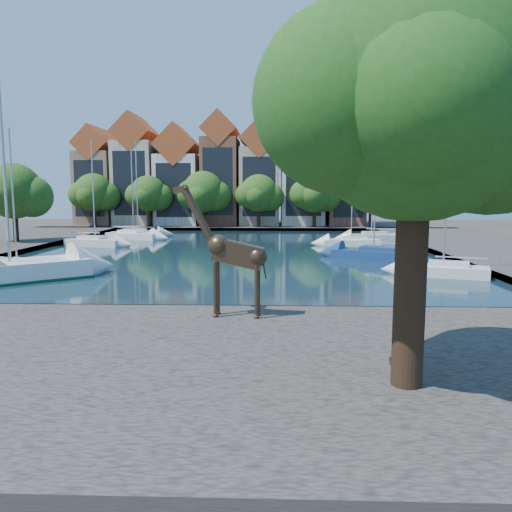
{
  "coord_description": "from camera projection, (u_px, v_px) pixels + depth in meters",
  "views": [
    {
      "loc": [
        4.01,
        -21.55,
        5.46
      ],
      "look_at": [
        3.31,
        -0.43,
        2.75
      ],
      "focal_mm": 35.0,
      "sensor_mm": 36.0,
      "label": 1
    }
  ],
  "objects": [
    {
      "name": "sailboat_left_b",
      "position": [
        18.0,
        271.0,
        31.28
      ],
      "size": [
        5.52,
        3.42,
        9.26
      ],
      "color": "navy",
      "rests_on": "water_basin"
    },
    {
      "name": "far_quay",
      "position": [
        247.0,
        226.0,
        77.67
      ],
      "size": [
        60.0,
        16.0,
        0.5
      ],
      "primitive_type": "cube",
      "color": "#4E4844",
      "rests_on": "ground"
    },
    {
      "name": "townhouse_west_inner",
      "position": [
        179.0,
        180.0,
        77.11
      ],
      "size": [
        6.43,
        9.18,
        15.15
      ],
      "color": "silver",
      "rests_on": "far_quay"
    },
    {
      "name": "right_quay",
      "position": [
        504.0,
        250.0,
        45.12
      ],
      "size": [
        14.0,
        52.0,
        0.5
      ],
      "primitive_type": "cube",
      "color": "#4E4844",
      "rests_on": "ground"
    },
    {
      "name": "far_tree_mid_west",
      "position": [
        204.0,
        193.0,
        71.77
      ],
      "size": [
        7.8,
        6.0,
        8.0
      ],
      "color": "#332114",
      "rests_on": "far_quay"
    },
    {
      "name": "sailboat_right_a",
      "position": [
        443.0,
        268.0,
        32.08
      ],
      "size": [
        5.81,
        3.67,
        10.14
      ],
      "color": "silver",
      "rests_on": "water_basin"
    },
    {
      "name": "townhouse_west_end",
      "position": [
        99.0,
        180.0,
        77.52
      ],
      "size": [
        5.44,
        9.18,
        14.93
      ],
      "color": "#90684F",
      "rests_on": "far_quay"
    },
    {
      "name": "sailboat_left_e",
      "position": [
        138.0,
        233.0,
        59.32
      ],
      "size": [
        6.3,
        4.4,
        11.24
      ],
      "color": "silver",
      "rests_on": "water_basin"
    },
    {
      "name": "sailboat_right_c",
      "position": [
        351.0,
        241.0,
        50.69
      ],
      "size": [
        5.76,
        2.17,
        8.09
      ],
      "color": "white",
      "rests_on": "water_basin"
    },
    {
      "name": "far_tree_far_west",
      "position": [
        94.0,
        194.0,
        72.31
      ],
      "size": [
        7.28,
        5.6,
        7.68
      ],
      "color": "#332114",
      "rests_on": "far_quay"
    },
    {
      "name": "townhouse_center",
      "position": [
        221.0,
        173.0,
        76.76
      ],
      "size": [
        5.44,
        9.18,
        16.93
      ],
      "color": "brown",
      "rests_on": "far_quay"
    },
    {
      "name": "townhouse_east_mid",
      "position": [
        302.0,
        175.0,
        76.38
      ],
      "size": [
        6.43,
        9.18,
        16.65
      ],
      "color": "beige",
      "rests_on": "far_quay"
    },
    {
      "name": "sailboat_right_d",
      "position": [
        371.0,
        236.0,
        55.47
      ],
      "size": [
        6.09,
        2.62,
        8.96
      ],
      "color": "silver",
      "rests_on": "water_basin"
    },
    {
      "name": "sailboat_right_b",
      "position": [
        374.0,
        252.0,
        40.44
      ],
      "size": [
        6.86,
        4.73,
        11.04
      ],
      "color": "navy",
      "rests_on": "water_basin"
    },
    {
      "name": "far_tree_east",
      "position": [
        315.0,
        194.0,
        71.24
      ],
      "size": [
        7.54,
        5.8,
        7.84
      ],
      "color": "#332114",
      "rests_on": "far_quay"
    },
    {
      "name": "water_basin",
      "position": [
        229.0,
        251.0,
        45.98
      ],
      "size": [
        38.0,
        50.0,
        0.08
      ],
      "primitive_type": "cube",
      "color": "black",
      "rests_on": "ground"
    },
    {
      "name": "sailboat_left_d",
      "position": [
        134.0,
        234.0,
        57.4
      ],
      "size": [
        6.58,
        3.91,
        10.2
      ],
      "color": "white",
      "rests_on": "water_basin"
    },
    {
      "name": "sailboat_left_c",
      "position": [
        95.0,
        240.0,
        50.16
      ],
      "size": [
        6.31,
        3.64,
        10.6
      ],
      "color": "silver",
      "rests_on": "water_basin"
    },
    {
      "name": "townhouse_east_end",
      "position": [
        345.0,
        181.0,
        76.29
      ],
      "size": [
        5.44,
        9.18,
        14.43
      ],
      "color": "brown",
      "rests_on": "far_quay"
    },
    {
      "name": "giraffe_statue",
      "position": [
        231.0,
        253.0,
        19.76
      ],
      "size": [
        3.68,
        0.79,
        5.24
      ],
      "color": "#37291B",
      "rests_on": "near_quay"
    },
    {
      "name": "far_tree_far_east",
      "position": [
        372.0,
        195.0,
        71.0
      ],
      "size": [
        6.76,
        5.2,
        7.36
      ],
      "color": "#332114",
      "rests_on": "far_quay"
    },
    {
      "name": "ground",
      "position": [
        182.0,
        316.0,
        22.19
      ],
      "size": [
        160.0,
        160.0,
        0.0
      ],
      "primitive_type": "plane",
      "color": "#38332B",
      "rests_on": "ground"
    },
    {
      "name": "townhouse_east_inner",
      "position": [
        260.0,
        177.0,
        76.64
      ],
      "size": [
        5.94,
        9.18,
        15.79
      ],
      "color": "tan",
      "rests_on": "far_quay"
    },
    {
      "name": "plane_tree",
      "position": [
        422.0,
        100.0,
        12.03
      ],
      "size": [
        8.32,
        6.4,
        10.62
      ],
      "color": "#332114",
      "rests_on": "near_quay"
    },
    {
      "name": "near_quay",
      "position": [
        141.0,
        364.0,
        15.22
      ],
      "size": [
        50.0,
        14.0,
        0.5
      ],
      "primitive_type": "cube",
      "color": "#4E4844",
      "rests_on": "ground"
    },
    {
      "name": "townhouse_west_mid",
      "position": [
        137.0,
        174.0,
        77.21
      ],
      "size": [
        5.94,
        9.18,
        16.79
      ],
      "color": "#C2B195",
      "rests_on": "far_quay"
    },
    {
      "name": "far_tree_mid_east",
      "position": [
        259.0,
        194.0,
        71.52
      ],
      "size": [
        7.02,
        5.4,
        7.52
      ],
      "color": "#332114",
      "rests_on": "far_quay"
    },
    {
      "name": "far_tree_west",
      "position": [
        149.0,
        195.0,
        72.06
      ],
      "size": [
        6.76,
        5.2,
        7.36
      ],
      "color": "#332114",
      "rests_on": "far_quay"
    },
    {
      "name": "side_tree_left_far",
      "position": [
        15.0,
        193.0,
        49.98
      ],
      "size": [
        7.28,
        5.6,
        7.88
      ],
      "color": "#332114",
      "rests_on": "left_quay"
    }
  ]
}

